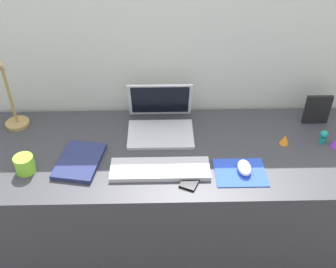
# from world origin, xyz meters

# --- Properties ---
(ground_plane) EXTENTS (6.00, 6.00, 0.00)m
(ground_plane) POSITION_xyz_m (0.00, 0.00, 0.00)
(ground_plane) COLOR #59514C
(back_wall) EXTENTS (2.95, 0.05, 1.37)m
(back_wall) POSITION_xyz_m (0.00, 0.35, 0.68)
(back_wall) COLOR beige
(back_wall) RESTS_ON ground_plane
(desk) EXTENTS (1.75, 0.62, 0.74)m
(desk) POSITION_xyz_m (0.00, 0.00, 0.37)
(desk) COLOR #38383D
(desk) RESTS_ON ground_plane
(laptop) EXTENTS (0.30, 0.27, 0.21)m
(laptop) POSITION_xyz_m (-0.05, 0.17, 0.79)
(laptop) COLOR silver
(laptop) RESTS_ON desk
(keyboard) EXTENTS (0.41, 0.13, 0.02)m
(keyboard) POSITION_xyz_m (-0.06, -0.13, 0.75)
(keyboard) COLOR silver
(keyboard) RESTS_ON desk
(mousepad) EXTENTS (0.21, 0.17, 0.00)m
(mousepad) POSITION_xyz_m (0.27, -0.15, 0.74)
(mousepad) COLOR blue
(mousepad) RESTS_ON desk
(mouse) EXTENTS (0.06, 0.10, 0.03)m
(mouse) POSITION_xyz_m (0.29, -0.14, 0.76)
(mouse) COLOR silver
(mouse) RESTS_ON mousepad
(cell_phone) EXTENTS (0.11, 0.14, 0.01)m
(cell_phone) POSITION_xyz_m (0.07, -0.19, 0.74)
(cell_phone) COLOR black
(cell_phone) RESTS_ON desk
(desk_lamp) EXTENTS (0.11, 0.15, 0.35)m
(desk_lamp) POSITION_xyz_m (-0.73, 0.18, 0.91)
(desk_lamp) COLOR #A5844C
(desk_lamp) RESTS_ON desk
(notebook_pad) EXTENTS (0.21, 0.27, 0.02)m
(notebook_pad) POSITION_xyz_m (-0.40, -0.07, 0.75)
(notebook_pad) COLOR navy
(notebook_pad) RESTS_ON desk
(picture_frame) EXTENTS (0.12, 0.02, 0.15)m
(picture_frame) POSITION_xyz_m (0.69, 0.19, 0.81)
(picture_frame) COLOR black
(picture_frame) RESTS_ON desk
(coffee_mug) EXTENTS (0.08, 0.08, 0.08)m
(coffee_mug) POSITION_xyz_m (-0.61, -0.12, 0.78)
(coffee_mug) COLOR #8CDB33
(coffee_mug) RESTS_ON desk
(toy_figurine_orange) EXTENTS (0.04, 0.04, 0.05)m
(toy_figurine_orange) POSITION_xyz_m (0.50, 0.03, 0.76)
(toy_figurine_orange) COLOR orange
(toy_figurine_orange) RESTS_ON desk
(toy_figurine_teal) EXTENTS (0.04, 0.04, 0.06)m
(toy_figurine_teal) POSITION_xyz_m (0.68, 0.04, 0.77)
(toy_figurine_teal) COLOR teal
(toy_figurine_teal) RESTS_ON desk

